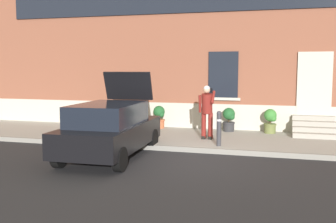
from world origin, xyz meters
TOP-DOWN VIEW (x-y plane):
  - ground_plane at (0.00, 0.00)m, footprint 80.00×80.00m
  - sidewalk at (0.00, 2.80)m, footprint 24.00×3.60m
  - curb_edge at (0.00, 0.94)m, footprint 24.00×0.12m
  - building_facade at (0.01, 5.29)m, footprint 24.00×1.52m
  - entrance_stoop at (3.62, 4.12)m, footprint 1.41×1.28m
  - hatchback_car_black at (-1.97, -0.32)m, footprint 1.91×4.12m
  - bollard_near_person at (0.77, 1.35)m, footprint 0.15×0.15m
  - bollard_far_left at (-2.67, 1.35)m, footprint 0.15×0.15m
  - person_on_phone at (0.23, 2.31)m, footprint 0.51×0.50m
  - planter_cream at (-4.62, 3.89)m, footprint 0.44×0.44m
  - planter_terracotta at (-1.95, 4.18)m, footprint 0.44×0.44m
  - planter_charcoal at (0.71, 4.15)m, footprint 0.44×0.44m
  - planter_olive at (2.17, 4.14)m, footprint 0.44×0.44m

SIDE VIEW (x-z plane):
  - ground_plane at x=0.00m, z-range 0.00..0.00m
  - sidewalk at x=0.00m, z-range 0.00..0.15m
  - curb_edge at x=0.00m, z-range 0.00..0.15m
  - entrance_stoop at x=3.62m, z-range 0.07..0.71m
  - planter_cream at x=-4.62m, z-range 0.18..1.04m
  - planter_terracotta at x=-1.95m, z-range 0.18..1.04m
  - planter_charcoal at x=0.71m, z-range 0.18..1.04m
  - planter_olive at x=2.17m, z-range 0.18..1.04m
  - bollard_near_person at x=0.77m, z-range 0.19..1.24m
  - bollard_far_left at x=-2.67m, z-range 0.19..1.24m
  - hatchback_car_black at x=-1.97m, z-range -0.37..1.97m
  - person_on_phone at x=0.23m, z-range 0.28..2.02m
  - building_facade at x=0.01m, z-range -0.02..7.48m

